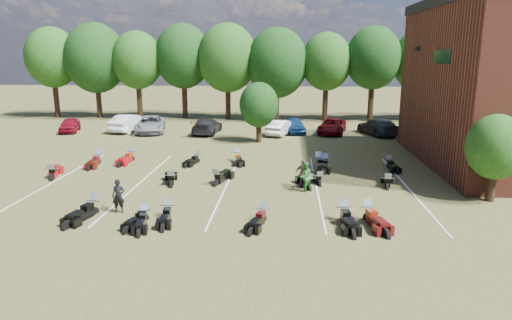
# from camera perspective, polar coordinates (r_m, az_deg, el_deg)

# --- Properties ---
(ground) EXTENTS (160.00, 160.00, 0.00)m
(ground) POSITION_cam_1_polar(r_m,az_deg,el_deg) (22.70, 2.92, -5.33)
(ground) COLOR brown
(ground) RESTS_ON ground
(car_0) EXTENTS (2.50, 4.09, 1.30)m
(car_0) POSITION_cam_1_polar(r_m,az_deg,el_deg) (46.07, -22.26, 4.07)
(car_0) COLOR maroon
(car_0) RESTS_ON ground
(car_1) EXTENTS (2.89, 5.15, 1.61)m
(car_1) POSITION_cam_1_polar(r_m,az_deg,el_deg) (44.59, -15.47, 4.50)
(car_1) COLOR silver
(car_1) RESTS_ON ground
(car_2) EXTENTS (3.63, 5.87, 1.52)m
(car_2) POSITION_cam_1_polar(r_m,az_deg,el_deg) (43.53, -13.07, 4.38)
(car_2) COLOR gray
(car_2) RESTS_ON ground
(car_3) EXTENTS (2.35, 5.06, 1.43)m
(car_3) POSITION_cam_1_polar(r_m,az_deg,el_deg) (42.00, -6.14, 4.27)
(car_3) COLOR black
(car_3) RESTS_ON ground
(car_4) EXTENTS (2.31, 4.29, 1.39)m
(car_4) POSITION_cam_1_polar(r_m,az_deg,el_deg) (42.33, 4.83, 4.34)
(car_4) COLOR navy
(car_4) RESTS_ON ground
(car_5) EXTENTS (2.78, 4.40, 1.37)m
(car_5) POSITION_cam_1_polar(r_m,az_deg,el_deg) (41.17, 3.15, 4.10)
(car_5) COLOR silver
(car_5) RESTS_ON ground
(car_6) EXTENTS (3.18, 5.17, 1.34)m
(car_6) POSITION_cam_1_polar(r_m,az_deg,el_deg) (42.37, 9.49, 4.18)
(car_6) COLOR #62050C
(car_6) RESTS_ON ground
(car_7) EXTENTS (3.55, 5.48, 1.48)m
(car_7) POSITION_cam_1_polar(r_m,az_deg,el_deg) (42.66, 14.99, 4.06)
(car_7) COLOR #333438
(car_7) RESTS_ON ground
(person_black) EXTENTS (0.61, 0.43, 1.59)m
(person_black) POSITION_cam_1_polar(r_m,az_deg,el_deg) (21.97, -16.82, -4.36)
(person_black) COLOR black
(person_black) RESTS_ON ground
(person_green) EXTENTS (0.98, 0.97, 1.60)m
(person_green) POSITION_cam_1_polar(r_m,az_deg,el_deg) (24.38, 6.12, -2.11)
(person_green) COLOR #2A712C
(person_green) RESTS_ON ground
(person_grey) EXTENTS (1.02, 0.75, 1.61)m
(person_grey) POSITION_cam_1_polar(r_m,az_deg,el_deg) (24.99, 5.95, -1.71)
(person_grey) COLOR #514F46
(person_grey) RESTS_ON ground
(motorcycle_0) EXTENTS (1.30, 2.57, 1.37)m
(motorcycle_0) POSITION_cam_1_polar(r_m,az_deg,el_deg) (22.31, -19.65, -6.45)
(motorcycle_0) COLOR black
(motorcycle_0) RESTS_ON ground
(motorcycle_1) EXTENTS (1.00, 2.15, 1.15)m
(motorcycle_1) POSITION_cam_1_polar(r_m,az_deg,el_deg) (20.66, -13.79, -7.62)
(motorcycle_1) COLOR black
(motorcycle_1) RESTS_ON ground
(motorcycle_2) EXTENTS (0.91, 2.20, 1.19)m
(motorcycle_2) POSITION_cam_1_polar(r_m,az_deg,el_deg) (21.02, -10.88, -7.10)
(motorcycle_2) COLOR black
(motorcycle_2) RESTS_ON ground
(motorcycle_3) EXTENTS (1.06, 2.10, 1.12)m
(motorcycle_3) POSITION_cam_1_polar(r_m,az_deg,el_deg) (20.87, -13.73, -7.40)
(motorcycle_3) COLOR black
(motorcycle_3) RESTS_ON ground
(motorcycle_4) EXTENTS (1.02, 2.52, 1.37)m
(motorcycle_4) POSITION_cam_1_polar(r_m,az_deg,el_deg) (20.59, 10.86, -7.54)
(motorcycle_4) COLOR black
(motorcycle_4) RESTS_ON ground
(motorcycle_5) EXTENTS (1.24, 2.26, 1.20)m
(motorcycle_5) POSITION_cam_1_polar(r_m,az_deg,el_deg) (20.17, 0.89, -7.74)
(motorcycle_5) COLOR black
(motorcycle_5) RESTS_ON ground
(motorcycle_6) EXTENTS (1.37, 2.58, 1.37)m
(motorcycle_6) POSITION_cam_1_polar(r_m,az_deg,el_deg) (20.84, 13.75, -7.44)
(motorcycle_6) COLOR #500B0B
(motorcycle_6) RESTS_ON ground
(motorcycle_7) EXTENTS (1.45, 2.58, 1.37)m
(motorcycle_7) POSITION_cam_1_polar(r_m,az_deg,el_deg) (29.18, -24.10, -2.27)
(motorcycle_7) COLOR #9A0B13
(motorcycle_7) RESTS_ON ground
(motorcycle_9) EXTENTS (1.34, 2.52, 1.34)m
(motorcycle_9) POSITION_cam_1_polar(r_m,az_deg,el_deg) (25.75, -10.54, -3.27)
(motorcycle_9) COLOR black
(motorcycle_9) RESTS_ON ground
(motorcycle_10) EXTENTS (1.42, 2.62, 1.39)m
(motorcycle_10) POSITION_cam_1_polar(r_m,az_deg,el_deg) (25.63, -4.96, -3.17)
(motorcycle_10) COLOR black
(motorcycle_10) RESTS_ON ground
(motorcycle_11) EXTENTS (1.27, 2.37, 1.26)m
(motorcycle_11) POSITION_cam_1_polar(r_m,az_deg,el_deg) (24.93, 6.62, -3.69)
(motorcycle_11) COLOR black
(motorcycle_11) RESTS_ON ground
(motorcycle_12) EXTENTS (1.10, 2.32, 1.24)m
(motorcycle_12) POSITION_cam_1_polar(r_m,az_deg,el_deg) (25.87, 16.09, -3.50)
(motorcycle_12) COLOR black
(motorcycle_12) RESTS_ON ground
(motorcycle_13) EXTENTS (1.14, 2.22, 1.18)m
(motorcycle_13) POSITION_cam_1_polar(r_m,az_deg,el_deg) (25.73, 7.90, -3.18)
(motorcycle_13) COLOR black
(motorcycle_13) RESTS_ON ground
(motorcycle_14) EXTENTS (0.88, 2.38, 1.30)m
(motorcycle_14) POSITION_cam_1_polar(r_m,az_deg,el_deg) (32.16, -19.07, -0.46)
(motorcycle_14) COLOR #420D09
(motorcycle_14) RESTS_ON ground
(motorcycle_15) EXTENTS (1.03, 2.42, 1.31)m
(motorcycle_15) POSITION_cam_1_polar(r_m,az_deg,el_deg) (32.37, -15.26, -0.11)
(motorcycle_15) COLOR maroon
(motorcycle_15) RESTS_ON ground
(motorcycle_16) EXTENTS (1.23, 2.12, 1.13)m
(motorcycle_16) POSITION_cam_1_polar(r_m,az_deg,el_deg) (30.99, -7.35, -0.34)
(motorcycle_16) COLOR black
(motorcycle_16) RESTS_ON ground
(motorcycle_17) EXTENTS (1.19, 2.39, 1.27)m
(motorcycle_17) POSITION_cam_1_polar(r_m,az_deg,el_deg) (31.15, -2.35, -0.16)
(motorcycle_17) COLOR black
(motorcycle_17) RESTS_ON ground
(motorcycle_18) EXTENTS (0.97, 2.53, 1.38)m
(motorcycle_18) POSITION_cam_1_polar(r_m,az_deg,el_deg) (29.81, 7.82, -0.90)
(motorcycle_18) COLOR black
(motorcycle_18) RESTS_ON ground
(motorcycle_19) EXTENTS (0.96, 2.39, 1.30)m
(motorcycle_19) POSITION_cam_1_polar(r_m,az_deg,el_deg) (29.72, 8.62, -0.96)
(motorcycle_19) COLOR black
(motorcycle_19) RESTS_ON ground
(motorcycle_20) EXTENTS (0.90, 2.16, 1.17)m
(motorcycle_20) POSITION_cam_1_polar(r_m,az_deg,el_deg) (30.59, 16.23, -0.94)
(motorcycle_20) COLOR black
(motorcycle_20) RESTS_ON ground
(tree_line) EXTENTS (56.00, 6.00, 9.79)m
(tree_line) POSITION_cam_1_polar(r_m,az_deg,el_deg) (50.54, 2.51, 12.22)
(tree_line) COLOR black
(tree_line) RESTS_ON ground
(young_tree_near_building) EXTENTS (2.80, 2.80, 4.16)m
(young_tree_near_building) POSITION_cam_1_polar(r_m,az_deg,el_deg) (25.11, 27.78, 1.45)
(young_tree_near_building) COLOR black
(young_tree_near_building) RESTS_ON ground
(young_tree_midfield) EXTENTS (3.20, 3.20, 4.70)m
(young_tree_midfield) POSITION_cam_1_polar(r_m,az_deg,el_deg) (37.32, 0.35, 6.90)
(young_tree_midfield) COLOR black
(young_tree_midfield) RESTS_ON ground
(parking_lines) EXTENTS (20.10, 14.00, 0.01)m
(parking_lines) POSITION_cam_1_polar(r_m,az_deg,el_deg) (25.77, -3.64, -3.04)
(parking_lines) COLOR silver
(parking_lines) RESTS_ON ground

